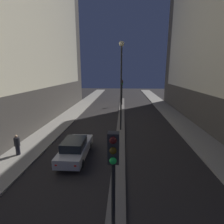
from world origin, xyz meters
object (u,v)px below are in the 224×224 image
Objects in this scene: traffic_light_near at (113,174)px; pedestrian_on_left_sidewalk at (17,145)px; street_lamp at (121,73)px; car_left_lane at (75,148)px; traffic_light_mid at (122,87)px.

traffic_light_near is 11.27m from pedestrian_on_left_sidewalk.
car_left_lane is (-3.33, -6.51, -5.56)m from street_lamp.
street_lamp reaches higher than pedestrian_on_left_sidewalk.
traffic_light_near is 0.99× the size of car_left_lane.
street_lamp reaches higher than traffic_light_mid.
traffic_light_near is 1.00× the size of traffic_light_mid.
traffic_light_near is at bearing -90.00° from street_lamp.
traffic_light_mid is at bearing 81.18° from car_left_lane.
traffic_light_mid is 2.92× the size of pedestrian_on_left_sidewalk.
street_lamp is 11.56m from pedestrian_on_left_sidewalk.
car_left_lane is 2.97× the size of pedestrian_on_left_sidewalk.
pedestrian_on_left_sidewalk is at bearing 179.73° from car_left_lane.
street_lamp is 5.74× the size of pedestrian_on_left_sidewalk.
pedestrian_on_left_sidewalk is at bearing -110.22° from traffic_light_mid.
street_lamp is (0.00, 14.08, 2.75)m from traffic_light_near.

